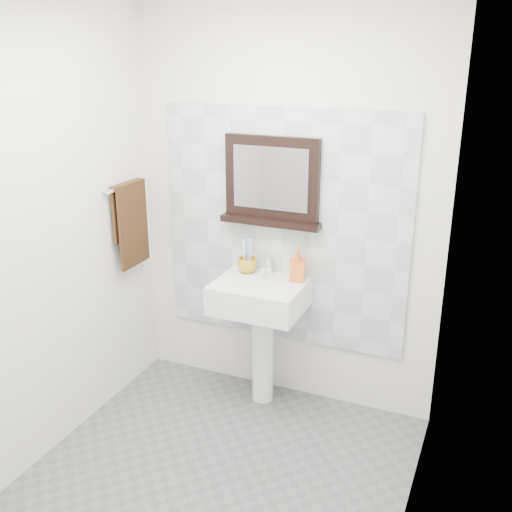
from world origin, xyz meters
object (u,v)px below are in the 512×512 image
(hand_towel, at_px, (131,218))
(pedestal_sink, at_px, (260,309))
(soap_dispenser, at_px, (298,265))
(toothbrush_cup, at_px, (247,265))
(framed_mirror, at_px, (272,183))

(hand_towel, bearing_deg, pedestal_sink, 4.92)
(pedestal_sink, bearing_deg, soap_dispenser, 29.43)
(toothbrush_cup, distance_m, hand_towel, 0.81)
(toothbrush_cup, relative_size, hand_towel, 0.23)
(pedestal_sink, distance_m, framed_mirror, 0.79)
(toothbrush_cup, bearing_deg, framed_mirror, 25.82)
(toothbrush_cup, relative_size, framed_mirror, 0.19)
(framed_mirror, xyz_separation_m, hand_towel, (-0.87, -0.26, -0.25))
(pedestal_sink, distance_m, soap_dispenser, 0.37)
(toothbrush_cup, height_order, framed_mirror, framed_mirror)
(toothbrush_cup, height_order, hand_towel, hand_towel)
(toothbrush_cup, distance_m, soap_dispenser, 0.35)
(hand_towel, bearing_deg, soap_dispenser, 9.97)
(soap_dispenser, distance_m, framed_mirror, 0.53)
(toothbrush_cup, xyz_separation_m, hand_towel, (-0.73, -0.19, 0.28))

